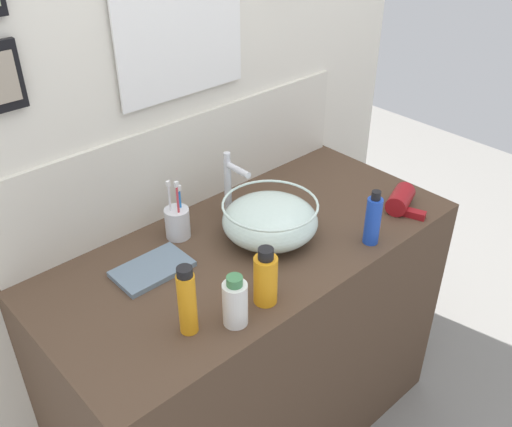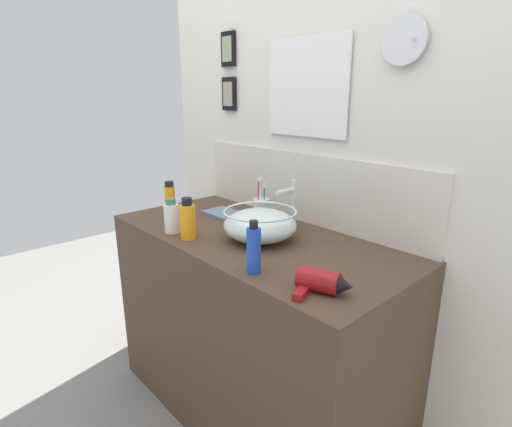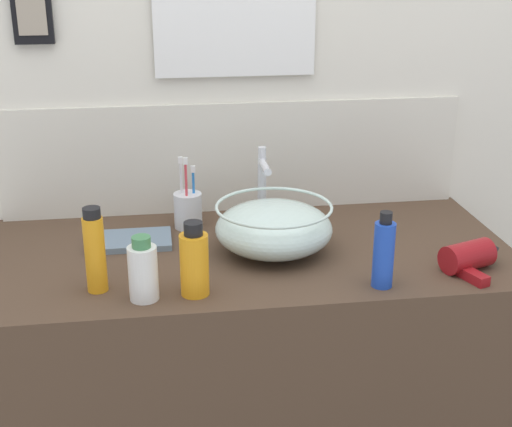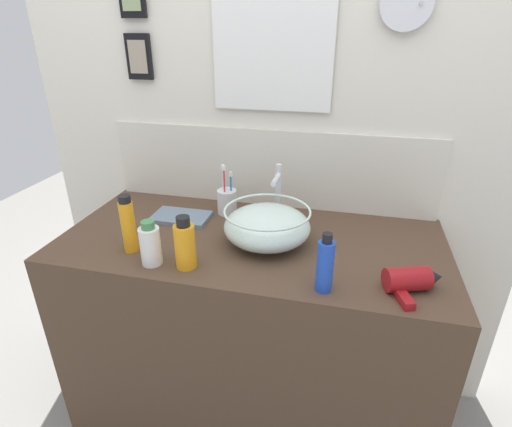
% 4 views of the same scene
% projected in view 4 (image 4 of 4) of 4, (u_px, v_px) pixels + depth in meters
% --- Properties ---
extents(ground_plane, '(6.00, 6.00, 0.00)m').
position_uv_depth(ground_plane, '(252.00, 412.00, 1.79)').
color(ground_plane, gray).
extents(vanity_counter, '(1.35, 0.63, 0.89)m').
position_uv_depth(vanity_counter, '(252.00, 335.00, 1.60)').
color(vanity_counter, '#4C3828').
rests_on(vanity_counter, ground).
extents(back_panel, '(1.99, 0.09, 2.43)m').
position_uv_depth(back_panel, '(272.00, 125.00, 1.58)').
color(back_panel, silver).
rests_on(back_panel, ground).
extents(glass_bowl_sink, '(0.30, 0.30, 0.13)m').
position_uv_depth(glass_bowl_sink, '(267.00, 226.00, 1.36)').
color(glass_bowl_sink, silver).
rests_on(glass_bowl_sink, vanity_counter).
extents(faucet, '(0.02, 0.11, 0.22)m').
position_uv_depth(faucet, '(278.00, 189.00, 1.49)').
color(faucet, silver).
rests_on(faucet, vanity_counter).
extents(hair_drier, '(0.18, 0.17, 0.07)m').
position_uv_depth(hair_drier, '(412.00, 280.00, 1.13)').
color(hair_drier, maroon).
rests_on(hair_drier, vanity_counter).
extents(toothbrush_cup, '(0.08, 0.08, 0.20)m').
position_uv_depth(toothbrush_cup, '(227.00, 201.00, 1.58)').
color(toothbrush_cup, silver).
rests_on(toothbrush_cup, vanity_counter).
extents(lotion_bottle, '(0.05, 0.05, 0.20)m').
position_uv_depth(lotion_bottle, '(128.00, 225.00, 1.30)').
color(lotion_bottle, orange).
rests_on(lotion_bottle, vanity_counter).
extents(shampoo_bottle, '(0.05, 0.05, 0.18)m').
position_uv_depth(shampoo_bottle, '(325.00, 265.00, 1.11)').
color(shampoo_bottle, blue).
rests_on(shampoo_bottle, vanity_counter).
extents(soap_dispenser, '(0.06, 0.06, 0.15)m').
position_uv_depth(soap_dispenser, '(150.00, 245.00, 1.24)').
color(soap_dispenser, white).
rests_on(soap_dispenser, vanity_counter).
extents(spray_bottle, '(0.06, 0.06, 0.17)m').
position_uv_depth(spray_bottle, '(185.00, 245.00, 1.22)').
color(spray_bottle, orange).
rests_on(spray_bottle, vanity_counter).
extents(hand_towel, '(0.22, 0.13, 0.02)m').
position_uv_depth(hand_towel, '(181.00, 217.00, 1.55)').
color(hand_towel, slate).
rests_on(hand_towel, vanity_counter).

